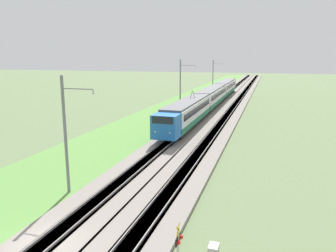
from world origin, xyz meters
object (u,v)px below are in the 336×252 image
Objects in this scene: catenary_mast_mid at (181,89)px; catenary_mast_far at (213,78)px; passenger_train at (212,96)px; catenary_mast_near at (66,135)px; crossing_signal_far at (178,249)px.

catenary_mast_far is at bearing -0.00° from catenary_mast_mid.
catenary_mast_far is (31.40, -0.00, -0.18)m from catenary_mast_mid.
catenary_mast_far reaches higher than passenger_train.
catenary_mast_mid is at bearing 180.00° from catenary_mast_far.
catenary_mast_near reaches higher than passenger_train.
crossing_signal_far is 0.31× the size of catenary_mast_mid.
catenary_mast_far is (62.80, 0.00, 0.25)m from catenary_mast_near.
passenger_train is at bearing -170.85° from catenary_mast_far.
catenary_mast_mid reaches higher than catenary_mast_near.
crossing_signal_far is 70.75m from catenary_mast_far.
catenary_mast_near is 0.91× the size of catenary_mast_mid.
catenary_mast_mid reaches higher than catenary_mast_far.
catenary_mast_near reaches higher than crossing_signal_far.
catenary_mast_mid reaches higher than passenger_train.
catenary_mast_near is (7.14, 10.26, 2.71)m from crossing_signal_far.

